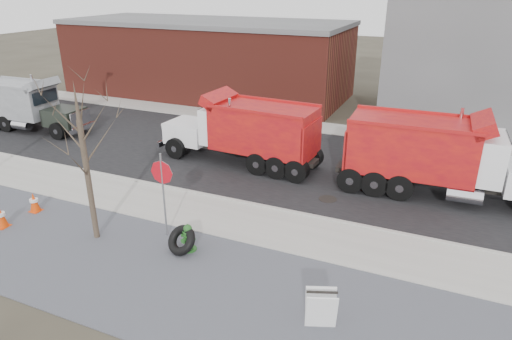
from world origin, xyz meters
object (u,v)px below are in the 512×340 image
at_px(fire_hydrant, 188,239).
at_px(dump_truck_grey, 27,103).
at_px(sandwich_board, 321,309).
at_px(dump_truck_red_a, 439,154).
at_px(dump_truck_red_b, 245,130).
at_px(stop_sign, 163,181).
at_px(truck_tire, 182,240).

distance_m(fire_hydrant, dump_truck_grey, 16.50).
bearing_deg(fire_hydrant, sandwich_board, -8.36).
bearing_deg(dump_truck_grey, dump_truck_red_a, -1.85).
relative_size(dump_truck_red_a, dump_truck_red_b, 1.09).
bearing_deg(dump_truck_grey, fire_hydrant, -28.20).
distance_m(stop_sign, dump_truck_red_a, 10.42).
bearing_deg(sandwich_board, stop_sign, 139.17).
distance_m(sandwich_board, dump_truck_red_a, 9.29).
height_order(fire_hydrant, stop_sign, stop_sign).
bearing_deg(dump_truck_red_b, stop_sign, 96.21).
xyz_separation_m(sandwich_board, dump_truck_red_b, (-6.20, 9.05, 1.08)).
xyz_separation_m(truck_tire, dump_truck_red_b, (-1.33, 7.56, 1.20)).
distance_m(sandwich_board, dump_truck_grey, 21.48).
distance_m(truck_tire, stop_sign, 1.95).
bearing_deg(dump_truck_red_a, stop_sign, -140.97).
height_order(fire_hydrant, dump_truck_red_b, dump_truck_red_b).
height_order(dump_truck_red_a, dump_truck_grey, dump_truck_red_a).
bearing_deg(stop_sign, dump_truck_grey, 175.23).
height_order(fire_hydrant, sandwich_board, sandwich_board).
bearing_deg(dump_truck_grey, truck_tire, -28.94).
bearing_deg(truck_tire, stop_sign, 146.94).
distance_m(truck_tire, dump_truck_grey, 16.46).
bearing_deg(dump_truck_red_b, fire_hydrant, 104.67).
bearing_deg(stop_sign, truck_tire, -11.53).
xyz_separation_m(fire_hydrant, sandwich_board, (4.74, -1.66, 0.13)).
height_order(fire_hydrant, truck_tire, fire_hydrant).
height_order(truck_tire, stop_sign, stop_sign).
distance_m(stop_sign, dump_truck_red_b, 6.92).
distance_m(stop_sign, sandwich_board, 6.41).
height_order(truck_tire, dump_truck_grey, dump_truck_grey).
bearing_deg(sandwich_board, dump_truck_red_a, 56.91).
bearing_deg(fire_hydrant, dump_truck_grey, 164.93).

